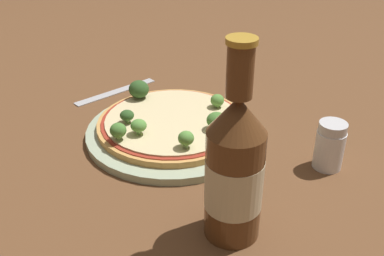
% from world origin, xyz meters
% --- Properties ---
extents(ground_plane, '(3.00, 3.00, 0.00)m').
position_xyz_m(ground_plane, '(0.00, 0.00, 0.00)').
color(ground_plane, brown).
extents(plate, '(0.27, 0.27, 0.01)m').
position_xyz_m(plate, '(-0.01, -0.01, 0.01)').
color(plate, '#A3B293').
rests_on(plate, ground_plane).
extents(pizza, '(0.24, 0.24, 0.01)m').
position_xyz_m(pizza, '(-0.02, -0.01, 0.02)').
color(pizza, tan).
rests_on(pizza, plate).
extents(broccoli_floret_0, '(0.02, 0.02, 0.03)m').
position_xyz_m(broccoli_floret_0, '(0.07, -0.03, 0.04)').
color(broccoli_floret_0, '#7A9E5B').
rests_on(broccoli_floret_0, pizza).
extents(broccoli_floret_1, '(0.02, 0.02, 0.02)m').
position_xyz_m(broccoli_floret_1, '(-0.04, -0.08, 0.04)').
color(broccoli_floret_1, '#7A9E5B').
rests_on(broccoli_floret_1, pizza).
extents(broccoli_floret_2, '(0.02, 0.02, 0.02)m').
position_xyz_m(broccoli_floret_2, '(0.00, -0.08, 0.04)').
color(broccoli_floret_2, '#7A9E5B').
rests_on(broccoli_floret_2, pizza).
extents(broccoli_floret_3, '(0.03, 0.03, 0.03)m').
position_xyz_m(broccoli_floret_3, '(0.04, 0.03, 0.04)').
color(broccoli_floret_3, '#7A9E5B').
rests_on(broccoli_floret_3, pizza).
extents(broccoli_floret_4, '(0.02, 0.02, 0.03)m').
position_xyz_m(broccoli_floret_4, '(-0.00, -0.11, 0.04)').
color(broccoli_floret_4, '#7A9E5B').
rests_on(broccoli_floret_4, pizza).
extents(broccoli_floret_5, '(0.03, 0.03, 0.03)m').
position_xyz_m(broccoli_floret_5, '(-0.12, -0.03, 0.04)').
color(broccoli_floret_5, '#7A9E5B').
rests_on(broccoli_floret_5, pizza).
extents(broccoli_floret_6, '(0.02, 0.02, 0.02)m').
position_xyz_m(broccoli_floret_6, '(-0.02, 0.07, 0.04)').
color(broccoli_floret_6, '#7A9E5B').
rests_on(broccoli_floret_6, pizza).
extents(beer_bottle, '(0.06, 0.06, 0.23)m').
position_xyz_m(beer_bottle, '(0.22, -0.05, 0.09)').
color(beer_bottle, '#563319').
rests_on(beer_bottle, ground_plane).
extents(pepper_shaker, '(0.04, 0.04, 0.07)m').
position_xyz_m(pepper_shaker, '(0.17, 0.14, 0.03)').
color(pepper_shaker, silver).
rests_on(pepper_shaker, ground_plane).
extents(fork, '(0.05, 0.17, 0.00)m').
position_xyz_m(fork, '(-0.21, -0.04, 0.00)').
color(fork, '#B2B2B7').
rests_on(fork, ground_plane).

